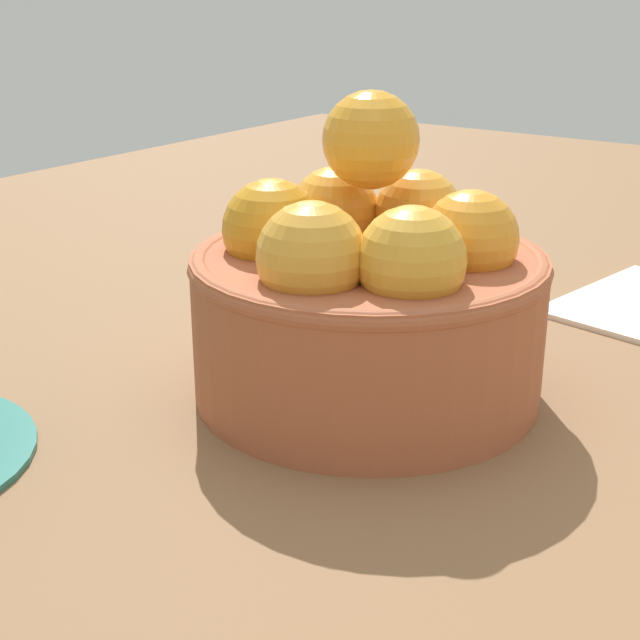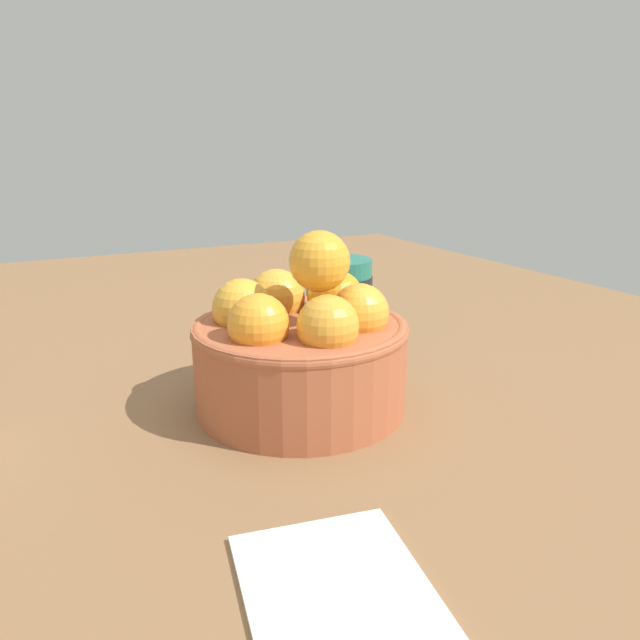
# 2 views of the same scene
# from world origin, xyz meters

# --- Properties ---
(ground_plane) EXTENTS (1.49, 1.09, 0.04)m
(ground_plane) POSITION_xyz_m (0.00, 0.00, -0.02)
(ground_plane) COLOR brown
(terracotta_bowl) EXTENTS (0.16, 0.16, 0.14)m
(terracotta_bowl) POSITION_xyz_m (-0.00, 0.00, 0.05)
(terracotta_bowl) COLOR #AD5938
(terracotta_bowl) RESTS_ON ground_plane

